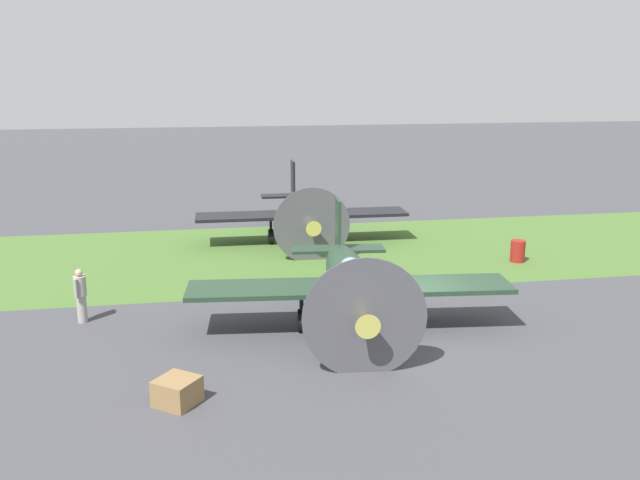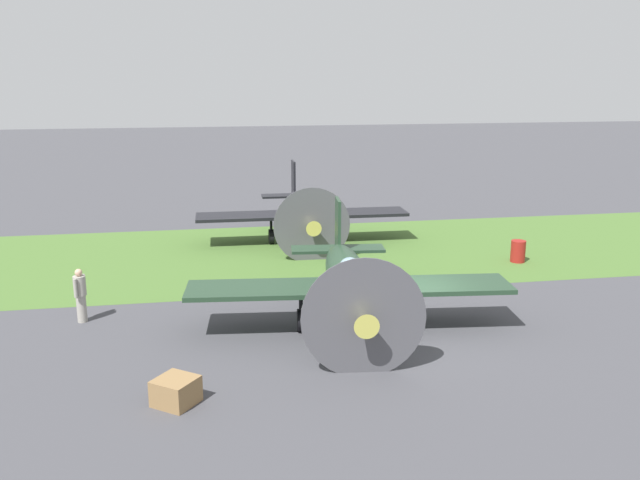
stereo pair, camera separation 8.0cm
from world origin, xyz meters
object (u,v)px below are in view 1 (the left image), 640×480
airplane_lead (349,280)px  ground_crew_chief (81,294)px  fuel_drum (518,251)px  airplane_wingman (301,210)px  supply_crate (177,391)px

airplane_lead → ground_crew_chief: airplane_lead is taller
ground_crew_chief → fuel_drum: size_ratio=1.92×
airplane_wingman → fuel_drum: size_ratio=10.74×
airplane_lead → fuel_drum: bearing=-139.5°
airplane_lead → ground_crew_chief: 8.39m
airplane_wingman → fuel_drum: 9.76m
airplane_lead → fuel_drum: (-8.45, -5.90, -1.03)m
airplane_wingman → ground_crew_chief: airplane_wingman is taller
ground_crew_chief → supply_crate: bearing=46.2°
airplane_lead → airplane_wingman: bearing=-85.3°
supply_crate → airplane_wingman: bearing=-109.0°
fuel_drum → airplane_lead: bearing=34.9°
airplane_wingman → ground_crew_chief: (8.35, 9.22, -0.54)m
airplane_wingman → fuel_drum: airplane_wingman is taller
fuel_drum → airplane_wingman: bearing=-31.5°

